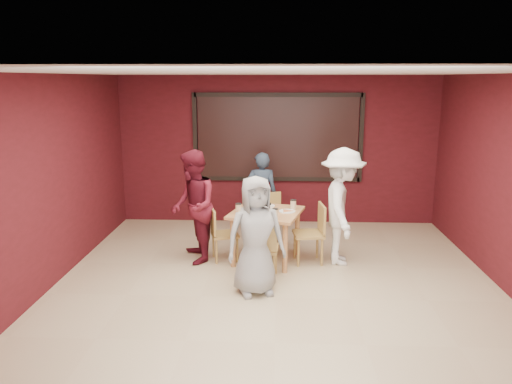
{
  "coord_description": "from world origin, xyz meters",
  "views": [
    {
      "loc": [
        0.02,
        -5.91,
        2.73
      ],
      "look_at": [
        -0.31,
        1.34,
        1.08
      ],
      "focal_mm": 35.0,
      "sensor_mm": 36.0,
      "label": 1
    }
  ],
  "objects_px": {
    "chair_left": "(220,231)",
    "diner_left": "(193,207)",
    "chair_back": "(271,216)",
    "diner_right": "(342,207)",
    "chair_right": "(314,230)",
    "diner_back": "(262,194)",
    "diner_front": "(256,236)",
    "dining_table": "(266,217)",
    "chair_front": "(262,246)"
  },
  "relations": [
    {
      "from": "dining_table",
      "to": "diner_left",
      "type": "distance_m",
      "value": 1.11
    },
    {
      "from": "diner_back",
      "to": "diner_left",
      "type": "xyz_separation_m",
      "value": [
        -0.98,
        -1.33,
        0.11
      ]
    },
    {
      "from": "diner_right",
      "to": "chair_right",
      "type": "bearing_deg",
      "value": 93.98
    },
    {
      "from": "chair_right",
      "to": "diner_front",
      "type": "bearing_deg",
      "value": -125.45
    },
    {
      "from": "chair_left",
      "to": "diner_back",
      "type": "relative_size",
      "value": 0.55
    },
    {
      "from": "dining_table",
      "to": "chair_right",
      "type": "bearing_deg",
      "value": -2.95
    },
    {
      "from": "diner_front",
      "to": "diner_left",
      "type": "bearing_deg",
      "value": 113.43
    },
    {
      "from": "chair_right",
      "to": "diner_front",
      "type": "distance_m",
      "value": 1.44
    },
    {
      "from": "chair_right",
      "to": "diner_back",
      "type": "distance_m",
      "value": 1.57
    },
    {
      "from": "dining_table",
      "to": "chair_front",
      "type": "distance_m",
      "value": 0.79
    },
    {
      "from": "chair_left",
      "to": "diner_left",
      "type": "xyz_separation_m",
      "value": [
        -0.4,
        -0.05,
        0.39
      ]
    },
    {
      "from": "chair_left",
      "to": "chair_right",
      "type": "relative_size",
      "value": 0.9
    },
    {
      "from": "diner_right",
      "to": "chair_left",
      "type": "bearing_deg",
      "value": 92.24
    },
    {
      "from": "diner_back",
      "to": "diner_left",
      "type": "bearing_deg",
      "value": 53.04
    },
    {
      "from": "dining_table",
      "to": "chair_right",
      "type": "xyz_separation_m",
      "value": [
        0.71,
        -0.04,
        -0.17
      ]
    },
    {
      "from": "dining_table",
      "to": "chair_back",
      "type": "bearing_deg",
      "value": 85.63
    },
    {
      "from": "chair_right",
      "to": "chair_front",
      "type": "bearing_deg",
      "value": -135.77
    },
    {
      "from": "diner_back",
      "to": "diner_right",
      "type": "relative_size",
      "value": 0.85
    },
    {
      "from": "chair_left",
      "to": "diner_left",
      "type": "distance_m",
      "value": 0.56
    },
    {
      "from": "dining_table",
      "to": "diner_back",
      "type": "bearing_deg",
      "value": 95.13
    },
    {
      "from": "chair_back",
      "to": "chair_right",
      "type": "bearing_deg",
      "value": -52.37
    },
    {
      "from": "dining_table",
      "to": "chair_right",
      "type": "height_order",
      "value": "dining_table"
    },
    {
      "from": "dining_table",
      "to": "chair_right",
      "type": "distance_m",
      "value": 0.74
    },
    {
      "from": "dining_table",
      "to": "diner_left",
      "type": "xyz_separation_m",
      "value": [
        -1.1,
        -0.06,
        0.17
      ]
    },
    {
      "from": "chair_right",
      "to": "diner_back",
      "type": "height_order",
      "value": "diner_back"
    },
    {
      "from": "chair_back",
      "to": "diner_right",
      "type": "xyz_separation_m",
      "value": [
        1.07,
        -0.84,
        0.39
      ]
    },
    {
      "from": "chair_right",
      "to": "diner_left",
      "type": "relative_size",
      "value": 0.53
    },
    {
      "from": "chair_front",
      "to": "diner_left",
      "type": "xyz_separation_m",
      "value": [
        -1.06,
        0.71,
        0.36
      ]
    },
    {
      "from": "dining_table",
      "to": "diner_front",
      "type": "relative_size",
      "value": 0.78
    },
    {
      "from": "chair_back",
      "to": "diner_left",
      "type": "bearing_deg",
      "value": -143.18
    },
    {
      "from": "dining_table",
      "to": "diner_back",
      "type": "distance_m",
      "value": 1.28
    },
    {
      "from": "diner_back",
      "to": "dining_table",
      "type": "bearing_deg",
      "value": 94.52
    },
    {
      "from": "chair_front",
      "to": "chair_back",
      "type": "bearing_deg",
      "value": 86.4
    },
    {
      "from": "dining_table",
      "to": "diner_front",
      "type": "height_order",
      "value": "diner_front"
    },
    {
      "from": "dining_table",
      "to": "diner_back",
      "type": "height_order",
      "value": "diner_back"
    },
    {
      "from": "diner_front",
      "to": "diner_left",
      "type": "distance_m",
      "value": 1.51
    },
    {
      "from": "diner_right",
      "to": "dining_table",
      "type": "bearing_deg",
      "value": 91.35
    },
    {
      "from": "diner_front",
      "to": "chair_right",
      "type": "bearing_deg",
      "value": 36.65
    },
    {
      "from": "chair_right",
      "to": "diner_left",
      "type": "xyz_separation_m",
      "value": [
        -1.81,
        -0.02,
        0.34
      ]
    },
    {
      "from": "diner_back",
      "to": "diner_right",
      "type": "xyz_separation_m",
      "value": [
        1.25,
        -1.3,
        0.13
      ]
    },
    {
      "from": "diner_left",
      "to": "chair_front",
      "type": "bearing_deg",
      "value": 39.89
    },
    {
      "from": "chair_right",
      "to": "diner_back",
      "type": "xyz_separation_m",
      "value": [
        -0.83,
        1.31,
        0.24
      ]
    },
    {
      "from": "chair_front",
      "to": "diner_left",
      "type": "distance_m",
      "value": 1.32
    },
    {
      "from": "diner_front",
      "to": "diner_right",
      "type": "relative_size",
      "value": 0.89
    },
    {
      "from": "chair_front",
      "to": "diner_front",
      "type": "relative_size",
      "value": 0.57
    },
    {
      "from": "dining_table",
      "to": "chair_front",
      "type": "bearing_deg",
      "value": -92.78
    },
    {
      "from": "diner_back",
      "to": "chair_back",
      "type": "bearing_deg",
      "value": 110.08
    },
    {
      "from": "chair_left",
      "to": "diner_left",
      "type": "bearing_deg",
      "value": -173.35
    },
    {
      "from": "chair_front",
      "to": "diner_back",
      "type": "height_order",
      "value": "diner_back"
    },
    {
      "from": "chair_front",
      "to": "chair_right",
      "type": "height_order",
      "value": "chair_right"
    }
  ]
}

